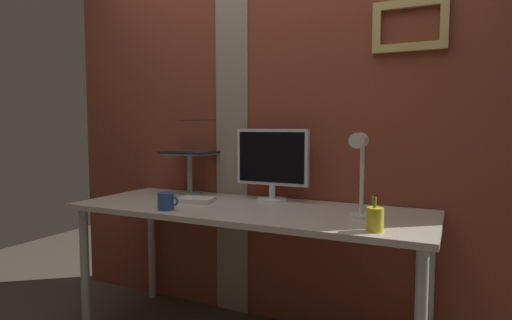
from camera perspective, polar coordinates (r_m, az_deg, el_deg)
brick_wall_back at (r=2.69m, az=2.06°, el=5.59°), size 3.04×0.16×2.53m
desk at (r=2.35m, az=-1.06°, el=-8.07°), size 1.95×0.72×0.78m
monitor at (r=2.50m, az=2.18°, el=-0.04°), size 0.45×0.18×0.42m
laptop_stand at (r=2.79m, az=-8.89°, el=-0.90°), size 0.28×0.22×0.27m
laptop at (r=2.84m, az=-8.08°, el=2.15°), size 0.33×0.31×0.22m
desk_lamp at (r=2.05m, az=13.78°, el=-0.74°), size 0.12×0.20×0.41m
pen_cup at (r=1.86m, az=15.68°, el=-7.67°), size 0.07×0.07×0.15m
coffee_mug at (r=2.30m, az=-11.97°, el=-5.43°), size 0.12×0.08×0.09m
paper_clutter_stack at (r=2.50m, az=-7.97°, el=-5.32°), size 0.22×0.17×0.03m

